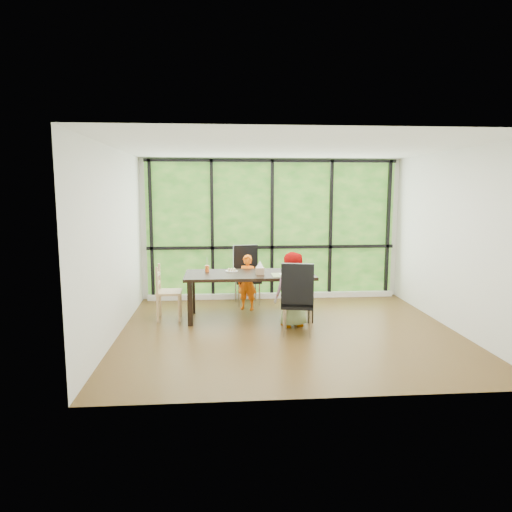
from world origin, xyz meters
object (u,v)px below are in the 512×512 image
(plate_near, at_px, (287,274))
(chair_end_beech, at_px, (169,292))
(child_older, at_px, (292,289))
(orange_cup, at_px, (207,269))
(dining_table, at_px, (249,296))
(chair_window_leather, at_px, (247,275))
(tissue_box, at_px, (260,271))
(plate_far, at_px, (232,271))
(white_mug, at_px, (309,270))
(green_cup, at_px, (306,271))
(child_toddler, at_px, (247,282))
(chair_interior_leather, at_px, (298,298))

(plate_near, bearing_deg, chair_end_beech, 173.27)
(child_older, relative_size, orange_cup, 10.71)
(dining_table, bearing_deg, child_older, -40.02)
(dining_table, relative_size, chair_window_leather, 1.94)
(plate_near, height_order, tissue_box, tissue_box)
(dining_table, height_order, plate_far, plate_far)
(chair_window_leather, xyz_separation_m, chair_end_beech, (-1.33, -0.91, -0.09))
(chair_end_beech, distance_m, plate_far, 1.09)
(plate_near, bearing_deg, white_mug, 29.13)
(dining_table, relative_size, white_mug, 26.72)
(child_older, relative_size, tissue_box, 8.78)
(plate_far, distance_m, green_cup, 1.27)
(child_toddler, height_order, tissue_box, child_toddler)
(dining_table, xyz_separation_m, child_older, (0.62, -0.52, 0.21))
(dining_table, height_order, chair_interior_leather, chair_interior_leather)
(child_older, distance_m, orange_cup, 1.51)
(plate_far, distance_m, tissue_box, 0.56)
(plate_near, bearing_deg, chair_window_leather, 116.37)
(plate_far, distance_m, white_mug, 1.29)
(dining_table, xyz_separation_m, tissue_box, (0.16, -0.12, 0.43))
(green_cup, xyz_separation_m, tissue_box, (-0.73, 0.16, -0.01))
(plate_far, relative_size, orange_cup, 1.91)
(chair_end_beech, relative_size, green_cup, 6.54)
(chair_interior_leather, distance_m, green_cup, 0.73)
(chair_window_leather, xyz_separation_m, child_toddler, (-0.02, -0.39, -0.05))
(chair_end_beech, relative_size, tissue_box, 6.77)
(plate_far, bearing_deg, chair_window_leather, 67.36)
(child_toddler, xyz_separation_m, plate_near, (0.59, -0.74, 0.27))
(chair_interior_leather, height_order, child_older, child_older)
(white_mug, bearing_deg, chair_window_leather, 136.67)
(chair_window_leather, bearing_deg, orange_cup, -140.18)
(chair_window_leather, bearing_deg, tissue_box, -89.32)
(chair_end_beech, bearing_deg, chair_interior_leather, -116.27)
(plate_far, bearing_deg, child_toddler, 50.51)
(white_mug, distance_m, tissue_box, 0.84)
(child_older, relative_size, green_cup, 8.47)
(plate_far, bearing_deg, chair_end_beech, -170.37)
(chair_interior_leather, relative_size, white_mug, 13.76)
(plate_near, relative_size, green_cup, 1.76)
(dining_table, xyz_separation_m, chair_window_leather, (0.02, 0.95, 0.17))
(chair_interior_leather, xyz_separation_m, plate_near, (-0.06, 0.71, 0.22))
(chair_interior_leather, distance_m, child_toddler, 1.60)
(orange_cup, xyz_separation_m, white_mug, (1.68, -0.16, -0.02))
(chair_end_beech, bearing_deg, white_mug, -90.69)
(dining_table, bearing_deg, tissue_box, -35.92)
(chair_interior_leather, bearing_deg, green_cup, -98.54)
(chair_end_beech, distance_m, white_mug, 2.33)
(chair_interior_leather, xyz_separation_m, child_toddler, (-0.65, 1.46, -0.05))
(chair_interior_leather, relative_size, tissue_box, 8.13)
(dining_table, bearing_deg, chair_interior_leather, -54.18)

